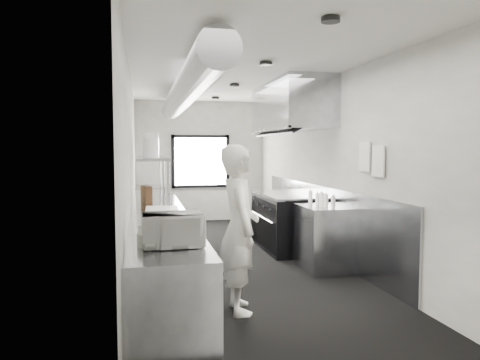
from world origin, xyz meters
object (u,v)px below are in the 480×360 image
bottle_station (325,238)px  deli_tub_a (146,240)px  small_plate (174,219)px  plate_stack_b (151,148)px  microwave (173,230)px  range (286,221)px  line_cook (239,229)px  prep_counter (158,242)px  exhaust_hood (290,107)px  far_work_table (152,207)px  plate_stack_d (151,144)px  squeeze_bottle_c (322,200)px  plate_stack_c (151,147)px  squeeze_bottle_e (310,197)px  squeeze_bottle_b (326,201)px  pass_shelf (152,159)px  squeeze_bottle_a (333,202)px  deli_tub_b (146,230)px  squeeze_bottle_d (317,199)px  cutting_board (162,209)px  plate_stack_a (150,148)px  knife_block (146,194)px

bottle_station → deli_tub_a: deli_tub_a is taller
small_plate → plate_stack_b: (-0.19, 2.28, 0.81)m
bottle_station → microwave: microwave is taller
range → bottle_station: (0.11, -1.40, -0.02)m
line_cook → prep_counter: bearing=28.0°
exhaust_hood → far_work_table: 3.88m
plate_stack_b → plate_stack_d: (0.02, 0.87, 0.06)m
plate_stack_d → squeeze_bottle_c: size_ratio=2.12×
exhaust_hood → line_cook: size_ratio=1.26×
plate_stack_d → plate_stack_c: bearing=-91.2°
squeeze_bottle_e → squeeze_bottle_b: bearing=-85.1°
exhaust_hood → pass_shelf: bearing=172.5°
pass_shelf → squeeze_bottle_a: pass_shelf is taller
deli_tub_b → squeeze_bottle_d: bearing=36.1°
deli_tub_b → squeeze_bottle_a: bearing=28.4°
small_plate → squeeze_bottle_d: (2.09, 0.91, 0.08)m
exhaust_hood → squeeze_bottle_b: bearing=-89.8°
squeeze_bottle_a → squeeze_bottle_b: bearing=99.7°
deli_tub_b → plate_stack_c: size_ratio=0.44×
cutting_board → exhaust_hood: bearing=30.5°
pass_shelf → small_plate: size_ratio=16.67×
exhaust_hood → plate_stack_a: exhaust_hood is taller
pass_shelf → deli_tub_b: pass_shelf is taller
squeeze_bottle_b → deli_tub_b: bearing=-148.2°
line_cook → plate_stack_c: 3.35m
squeeze_bottle_d → deli_tub_a: bearing=-136.7°
plate_stack_c → squeeze_bottle_a: bearing=-42.2°
microwave → squeeze_bottle_c: 3.05m
deli_tub_b → squeeze_bottle_b: 2.86m
small_plate → squeeze_bottle_c: bearing=19.5°
exhaust_hood → pass_shelf: (-2.29, 0.30, -0.86)m
deli_tub_b → small_plate: 0.90m
pass_shelf → knife_block: pass_shelf is taller
knife_block → deli_tub_b: bearing=-109.9°
cutting_board → range: bearing=31.2°
range → plate_stack_a: plate_stack_a is taller
squeeze_bottle_d → prep_counter: bearing=178.0°
microwave → plate_stack_d: size_ratio=1.11×
plate_stack_d → small_plate: bearing=-87.0°
microwave → plate_stack_d: (-0.06, 4.54, 0.74)m
knife_block → squeeze_bottle_b: size_ratio=1.39×
exhaust_hood → deli_tub_b: (-2.42, -3.03, -1.44)m
squeeze_bottle_e → line_cook: bearing=-130.4°
deli_tub_a → deli_tub_b: 0.51m
range → small_plate: 3.03m
range → microwave: 4.21m
range → squeeze_bottle_d: squeeze_bottle_d is taller
small_plate → squeeze_bottle_d: 2.28m
exhaust_hood → deli_tub_a: (-2.42, -3.54, -1.44)m
plate_stack_b → pass_shelf: bearing=89.0°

